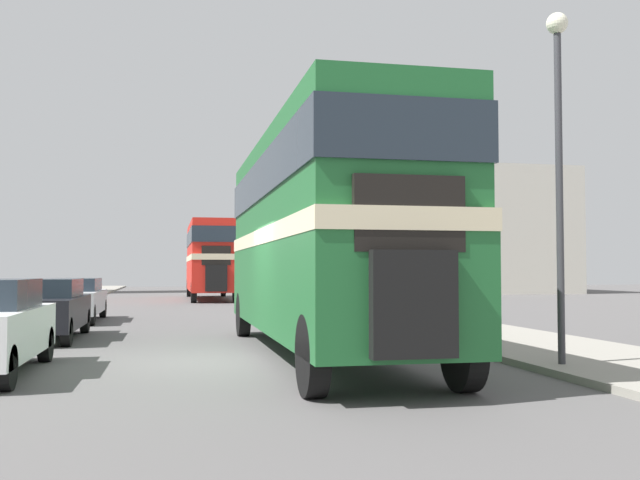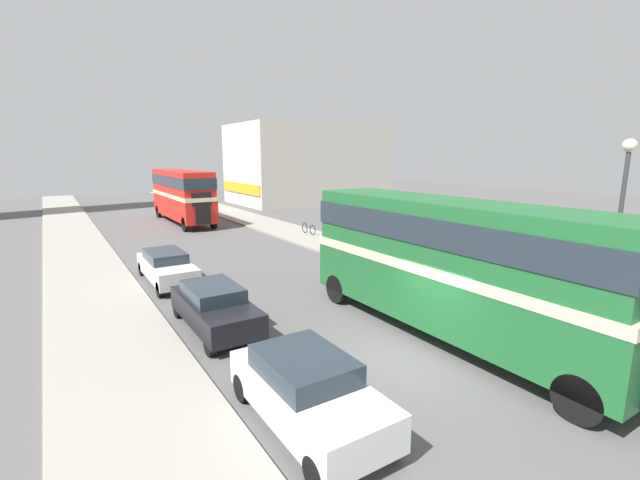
% 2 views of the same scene
% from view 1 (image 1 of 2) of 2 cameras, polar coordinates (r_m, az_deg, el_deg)
% --- Properties ---
extents(ground_plane, '(120.00, 120.00, 0.00)m').
position_cam_1_polar(ground_plane, '(13.26, -8.40, -9.60)').
color(ground_plane, '#565454').
extents(sidewalk_right, '(3.50, 120.00, 0.12)m').
position_cam_1_polar(sidewalk_right, '(15.25, 18.13, -8.33)').
color(sidewalk_right, gray).
rests_on(sidewalk_right, ground_plane).
extents(double_decker_bus, '(2.41, 10.94, 4.23)m').
position_cam_1_polar(double_decker_bus, '(13.95, 0.02, 1.11)').
color(double_decker_bus, '#1E602D').
rests_on(double_decker_bus, ground_plane).
extents(bus_distant, '(2.43, 10.74, 4.30)m').
position_cam_1_polar(bus_distant, '(41.18, -8.77, -1.14)').
color(bus_distant, red).
rests_on(bus_distant, ground_plane).
extents(car_parked_mid, '(1.72, 4.35, 1.45)m').
position_cam_1_polar(car_parked_mid, '(18.33, -21.22, -5.09)').
color(car_parked_mid, black).
rests_on(car_parked_mid, ground_plane).
extents(car_parked_far, '(1.66, 4.67, 1.40)m').
position_cam_1_polar(car_parked_far, '(24.42, -19.06, -4.47)').
color(car_parked_far, silver).
rests_on(car_parked_far, ground_plane).
extents(pedestrian_walking, '(0.31, 0.31, 1.55)m').
position_cam_1_polar(pedestrian_walking, '(23.19, 7.55, -4.05)').
color(pedestrian_walking, '#282833').
rests_on(pedestrian_walking, sidewalk_right).
extents(bicycle_on_pavement, '(0.05, 1.76, 0.78)m').
position_cam_1_polar(bicycle_on_pavement, '(31.52, 2.86, -4.57)').
color(bicycle_on_pavement, black).
rests_on(bicycle_on_pavement, sidewalk_right).
extents(street_lamp, '(0.36, 0.36, 5.86)m').
position_cam_1_polar(street_lamp, '(12.64, 18.55, 8.16)').
color(street_lamp, '#38383D').
rests_on(street_lamp, sidewalk_right).
extents(shop_building_block, '(17.43, 10.75, 8.97)m').
position_cam_1_polar(shop_building_block, '(53.75, 9.56, 0.62)').
color(shop_building_block, beige).
rests_on(shop_building_block, ground_plane).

